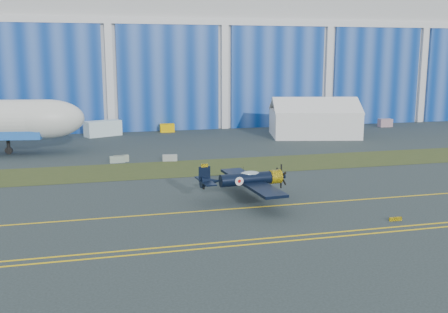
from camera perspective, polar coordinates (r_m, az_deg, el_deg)
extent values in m
plane|color=#2D383B|center=(53.05, -10.04, -4.82)|extent=(260.00, 260.00, 0.00)
cube|color=#475128|center=(66.62, -10.93, -1.61)|extent=(260.00, 10.00, 0.02)
cube|color=silver|center=(123.04, -12.79, 11.01)|extent=(220.00, 45.00, 30.00)
cube|color=#0B3898|center=(100.34, -12.32, 8.25)|extent=(220.00, 0.60, 20.00)
cube|color=silver|center=(100.40, -12.58, 14.30)|extent=(220.00, 0.70, 1.20)
cube|color=yellow|center=(48.26, -9.60, -6.39)|extent=(200.00, 0.20, 0.02)
cube|color=yellow|center=(39.31, -8.46, -10.43)|extent=(80.00, 0.20, 0.02)
cube|color=yellow|center=(40.24, -8.60, -9.92)|extent=(80.00, 0.20, 0.02)
cube|color=yellow|center=(48.57, 18.16, -6.48)|extent=(1.20, 0.15, 0.35)
cube|color=white|center=(96.74, -13.04, 2.99)|extent=(6.84, 4.90, 2.75)
cube|color=#FBBF03|center=(99.96, -6.20, 3.11)|extent=(2.72, 1.76, 1.55)
cube|color=#A0808E|center=(111.60, 17.14, 3.52)|extent=(2.72, 1.47, 1.62)
cube|color=#90A08D|center=(72.66, -11.12, -0.23)|extent=(2.07, 0.89, 0.90)
cube|color=gray|center=(72.20, -11.54, -0.32)|extent=(2.04, 0.76, 0.90)
cube|color=#929B9B|center=(72.19, -5.91, -0.15)|extent=(2.06, 0.85, 0.90)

